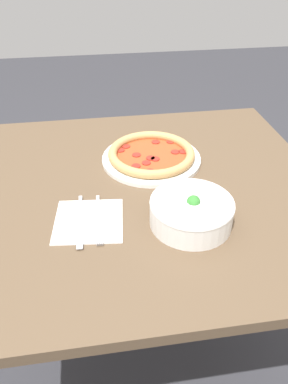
{
  "coord_description": "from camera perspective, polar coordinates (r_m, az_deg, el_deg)",
  "views": [
    {
      "loc": [
        0.13,
        0.83,
        1.34
      ],
      "look_at": [
        0.01,
        0.06,
        0.78
      ],
      "focal_mm": 35.0,
      "sensor_mm": 36.0,
      "label": 1
    }
  ],
  "objects": [
    {
      "name": "knife",
      "position": [
        0.92,
        -9.7,
        -3.97
      ],
      "size": [
        0.02,
        0.19,
        0.01
      ],
      "rotation": [
        0.0,
        0.0,
        1.54
      ],
      "color": "silver",
      "rests_on": "napkin"
    },
    {
      "name": "napkin",
      "position": [
        0.91,
        -8.42,
        -4.36
      ],
      "size": [
        0.18,
        0.18,
        0.0
      ],
      "color": "white",
      "rests_on": "dining_table"
    },
    {
      "name": "fork",
      "position": [
        0.91,
        -6.91,
        -3.96
      ],
      "size": [
        0.02,
        0.18,
        0.0
      ],
      "rotation": [
        0.0,
        0.0,
        1.54
      ],
      "color": "silver",
      "rests_on": "napkin"
    },
    {
      "name": "ground_plane",
      "position": [
        1.58,
        -0.08,
        -22.18
      ],
      "size": [
        8.0,
        8.0,
        0.0
      ],
      "primitive_type": "plane",
      "color": "#333338"
    },
    {
      "name": "dining_table",
      "position": [
        1.09,
        -0.1,
        -4.17
      ],
      "size": [
        1.0,
        0.91,
        0.76
      ],
      "color": "brown",
      "rests_on": "ground_plane"
    },
    {
      "name": "bowl",
      "position": [
        0.88,
        7.25,
        -2.86
      ],
      "size": [
        0.2,
        0.2,
        0.08
      ],
      "color": "white",
      "rests_on": "dining_table"
    },
    {
      "name": "pizza",
      "position": [
        1.12,
        1.13,
        5.6
      ],
      "size": [
        0.3,
        0.3,
        0.04
      ],
      "color": "white",
      "rests_on": "dining_table"
    }
  ]
}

